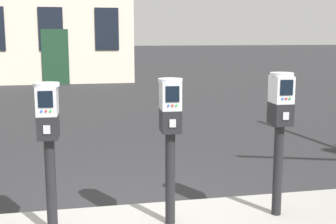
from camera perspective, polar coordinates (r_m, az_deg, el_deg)
The scene contains 4 objects.
ground_plane at distance 4.61m, azimuth -3.15°, elevation -14.02°, with size 160.00×160.00×0.00m, color #28282B.
parking_meter_near_kerb at distance 3.93m, azimuth -14.92°, elevation -2.38°, with size 0.23×0.26×1.33m.
parking_meter_twin_adjacent at distance 4.00m, azimuth 0.29°, elevation -1.68°, with size 0.23×0.26×1.34m.
parking_meter_end_of_row at distance 4.34m, azimuth 14.04°, elevation -0.77°, with size 0.23×0.26×1.38m.
Camera 1 is at (-0.61, -4.18, 1.85)m, focal length 48.04 mm.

